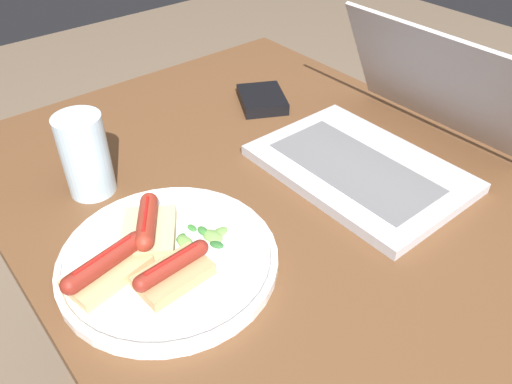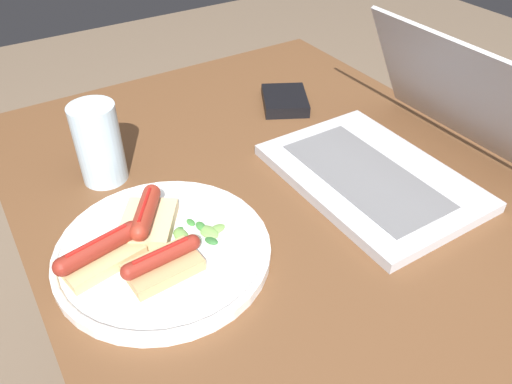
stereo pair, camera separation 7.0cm
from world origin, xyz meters
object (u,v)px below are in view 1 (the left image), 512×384
laptop (381,142)px  drinking_glass (85,155)px  plate (168,258)px  external_drive (262,99)px

laptop → drinking_glass: laptop is taller
laptop → drinking_glass: (-0.24, -0.42, 0.03)m
plate → external_drive: bearing=124.4°
drinking_glass → laptop: bearing=59.9°
external_drive → laptop: bearing=32.3°
laptop → plate: 0.41m
laptop → external_drive: laptop is taller
drinking_glass → external_drive: 0.40m
laptop → external_drive: size_ratio=2.47×
drinking_glass → external_drive: size_ratio=0.96×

